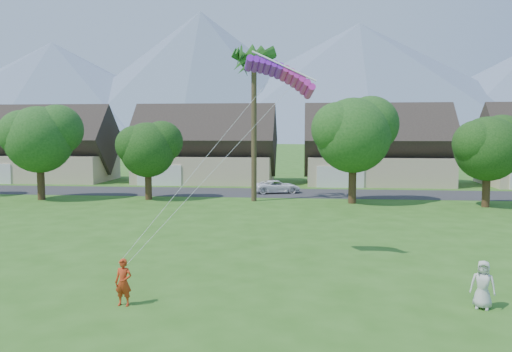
# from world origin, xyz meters

# --- Properties ---
(street) EXTENTS (90.00, 7.00, 0.01)m
(street) POSITION_xyz_m (0.00, 34.00, 0.01)
(street) COLOR #2D2D30
(street) RESTS_ON ground
(kite_flyer) EXTENTS (0.61, 0.42, 1.59)m
(kite_flyer) POSITION_xyz_m (-3.81, 3.39, 0.80)
(kite_flyer) COLOR #BB3515
(kite_flyer) RESTS_ON ground
(watcher) EXTENTS (0.91, 0.75, 1.61)m
(watcher) POSITION_xyz_m (8.07, 4.29, 0.80)
(watcher) COLOR beige
(watcher) RESTS_ON ground
(parked_car) EXTENTS (4.70, 3.10, 1.20)m
(parked_car) POSITION_xyz_m (-0.39, 34.00, 0.60)
(parked_car) COLOR white
(parked_car) RESTS_ON ground
(mountain_ridge) EXTENTS (540.00, 240.00, 70.00)m
(mountain_ridge) POSITION_xyz_m (10.40, 260.00, 29.07)
(mountain_ridge) COLOR slate
(mountain_ridge) RESTS_ON ground
(houses_row) EXTENTS (72.75, 8.19, 8.86)m
(houses_row) POSITION_xyz_m (0.49, 42.99, 3.44)
(houses_row) COLOR beige
(houses_row) RESTS_ON ground
(tree_row) EXTENTS (62.27, 6.67, 8.45)m
(tree_row) POSITION_xyz_m (-1.14, 27.92, 4.89)
(tree_row) COLOR #47301C
(tree_row) RESTS_ON ground
(fan_palm) EXTENTS (3.00, 3.00, 13.80)m
(fan_palm) POSITION_xyz_m (-2.00, 28.50, 11.80)
(fan_palm) COLOR #4C3D26
(fan_palm) RESTS_ON ground
(parafoil_kite) EXTENTS (3.16, 1.08, 0.50)m
(parafoil_kite) POSITION_xyz_m (1.17, 9.47, 8.36)
(parafoil_kite) COLOR purple
(parafoil_kite) RESTS_ON ground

